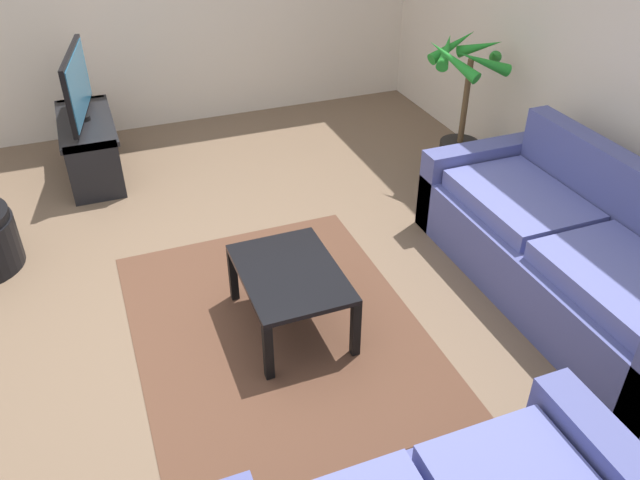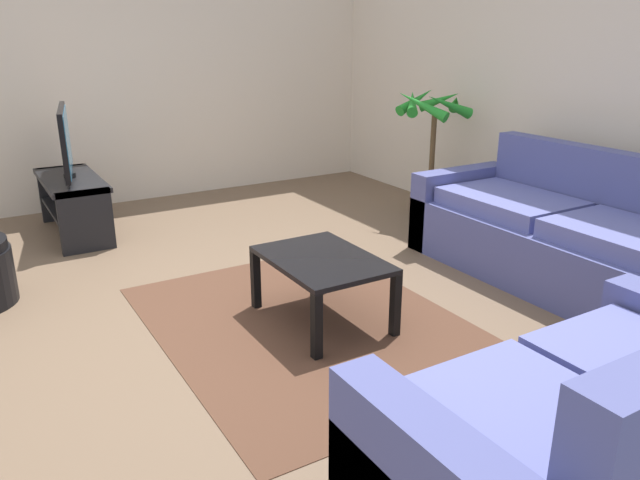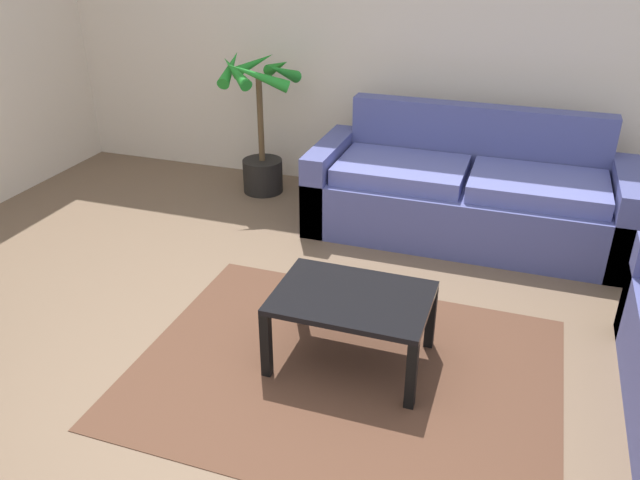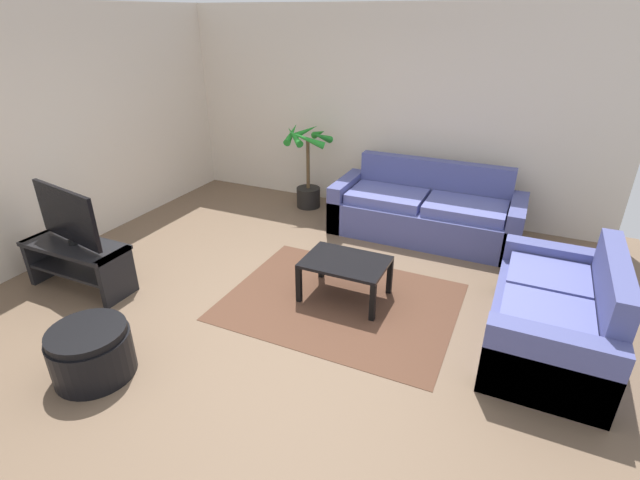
{
  "view_description": "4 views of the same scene",
  "coord_description": "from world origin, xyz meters",
  "px_view_note": "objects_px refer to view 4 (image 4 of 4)",
  "views": [
    {
      "loc": [
        3.27,
        -0.4,
        2.64
      ],
      "look_at": [
        0.38,
        0.72,
        0.56
      ],
      "focal_mm": 35.51,
      "sensor_mm": 36.0,
      "label": 1
    },
    {
      "loc": [
        3.32,
        -1.24,
        1.68
      ],
      "look_at": [
        0.5,
        0.45,
        0.56
      ],
      "focal_mm": 34.44,
      "sensor_mm": 36.0,
      "label": 2
    },
    {
      "loc": [
        1.17,
        -2.17,
        2.15
      ],
      "look_at": [
        0.2,
        0.64,
        0.64
      ],
      "focal_mm": 35.61,
      "sensor_mm": 36.0,
      "label": 3
    },
    {
      "loc": [
        1.87,
        -3.21,
        2.58
      ],
      "look_at": [
        0.11,
        0.59,
        0.54
      ],
      "focal_mm": 26.31,
      "sensor_mm": 36.0,
      "label": 4
    }
  ],
  "objects_px": {
    "couch_main": "(425,213)",
    "tv": "(67,215)",
    "coffee_table": "(345,266)",
    "potted_palm": "(307,171)",
    "tv_stand": "(78,259)",
    "ottoman": "(92,352)",
    "couch_loveseat": "(553,317)"
  },
  "relations": [
    {
      "from": "tv",
      "to": "coffee_table",
      "type": "height_order",
      "value": "tv"
    },
    {
      "from": "tv",
      "to": "coffee_table",
      "type": "xyz_separation_m",
      "value": [
        2.53,
        0.96,
        -0.46
      ]
    },
    {
      "from": "couch_main",
      "to": "tv",
      "type": "bearing_deg",
      "value": -136.7
    },
    {
      "from": "coffee_table",
      "to": "tv_stand",
      "type": "bearing_deg",
      "value": -159.21
    },
    {
      "from": "couch_loveseat",
      "to": "potted_palm",
      "type": "bearing_deg",
      "value": 148.37
    },
    {
      "from": "tv",
      "to": "potted_palm",
      "type": "height_order",
      "value": "potted_palm"
    },
    {
      "from": "couch_main",
      "to": "tv",
      "type": "xyz_separation_m",
      "value": [
        -2.9,
        -2.73,
        0.51
      ]
    },
    {
      "from": "tv",
      "to": "ottoman",
      "type": "relative_size",
      "value": 1.56
    },
    {
      "from": "couch_main",
      "to": "potted_palm",
      "type": "height_order",
      "value": "potted_palm"
    },
    {
      "from": "ottoman",
      "to": "tv",
      "type": "bearing_deg",
      "value": 142.41
    },
    {
      "from": "coffee_table",
      "to": "potted_palm",
      "type": "relative_size",
      "value": 0.67
    },
    {
      "from": "tv_stand",
      "to": "coffee_table",
      "type": "relative_size",
      "value": 1.36
    },
    {
      "from": "couch_main",
      "to": "tv_stand",
      "type": "height_order",
      "value": "couch_main"
    },
    {
      "from": "ottoman",
      "to": "coffee_table",
      "type": "bearing_deg",
      "value": 53.56
    },
    {
      "from": "couch_loveseat",
      "to": "tv",
      "type": "relative_size",
      "value": 1.7
    },
    {
      "from": "couch_main",
      "to": "coffee_table",
      "type": "relative_size",
      "value": 2.85
    },
    {
      "from": "couch_main",
      "to": "tv_stand",
      "type": "distance_m",
      "value": 3.99
    },
    {
      "from": "tv",
      "to": "tv_stand",
      "type": "bearing_deg",
      "value": -100.36
    },
    {
      "from": "couch_main",
      "to": "couch_loveseat",
      "type": "xyz_separation_m",
      "value": [
        1.49,
        -1.76,
        -0.0
      ]
    },
    {
      "from": "ottoman",
      "to": "tv_stand",
      "type": "bearing_deg",
      "value": 142.52
    },
    {
      "from": "tv",
      "to": "couch_main",
      "type": "bearing_deg",
      "value": 43.3
    },
    {
      "from": "couch_main",
      "to": "tv",
      "type": "relative_size",
      "value": 2.39
    },
    {
      "from": "coffee_table",
      "to": "ottoman",
      "type": "bearing_deg",
      "value": -126.44
    },
    {
      "from": "couch_main",
      "to": "coffee_table",
      "type": "distance_m",
      "value": 1.81
    },
    {
      "from": "couch_loveseat",
      "to": "tv_stand",
      "type": "bearing_deg",
      "value": -167.52
    },
    {
      "from": "tv_stand",
      "to": "ottoman",
      "type": "relative_size",
      "value": 1.79
    },
    {
      "from": "tv",
      "to": "potted_palm",
      "type": "bearing_deg",
      "value": 69.25
    },
    {
      "from": "coffee_table",
      "to": "tv",
      "type": "bearing_deg",
      "value": -159.27
    },
    {
      "from": "couch_loveseat",
      "to": "potted_palm",
      "type": "height_order",
      "value": "potted_palm"
    },
    {
      "from": "couch_main",
      "to": "potted_palm",
      "type": "bearing_deg",
      "value": 172.08
    },
    {
      "from": "coffee_table",
      "to": "couch_main",
      "type": "bearing_deg",
      "value": 78.27
    },
    {
      "from": "couch_loveseat",
      "to": "ottoman",
      "type": "bearing_deg",
      "value": -150.0
    }
  ]
}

